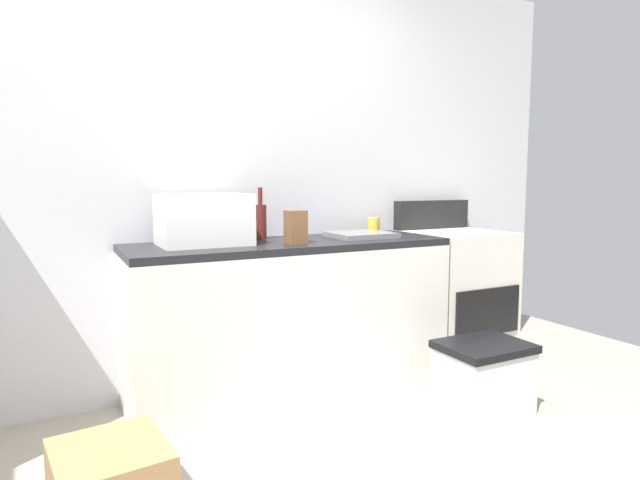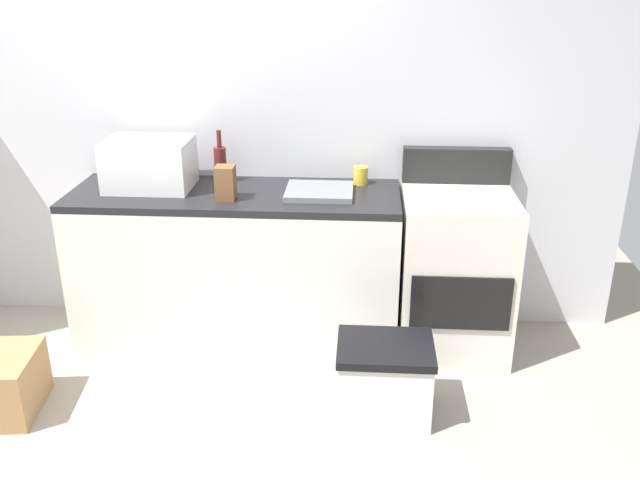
# 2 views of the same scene
# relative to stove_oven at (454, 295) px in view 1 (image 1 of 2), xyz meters

# --- Properties ---
(wall_back) EXTENTS (5.00, 0.10, 2.60)m
(wall_back) POSITION_rel_stove_oven_xyz_m (-1.52, 0.34, 0.83)
(wall_back) COLOR silver
(wall_back) RESTS_ON ground_plane
(kitchen_counter) EXTENTS (1.80, 0.60, 0.90)m
(kitchen_counter) POSITION_rel_stove_oven_xyz_m (-1.22, -0.01, -0.02)
(kitchen_counter) COLOR silver
(kitchen_counter) RESTS_ON ground_plane
(stove_oven) EXTENTS (0.60, 0.61, 1.10)m
(stove_oven) POSITION_rel_stove_oven_xyz_m (0.00, 0.00, 0.00)
(stove_oven) COLOR silver
(stove_oven) RESTS_ON ground_plane
(microwave) EXTENTS (0.46, 0.34, 0.27)m
(microwave) POSITION_rel_stove_oven_xyz_m (-1.69, 0.05, 0.57)
(microwave) COLOR white
(microwave) RESTS_ON kitchen_counter
(sink_basin) EXTENTS (0.36, 0.32, 0.03)m
(sink_basin) POSITION_rel_stove_oven_xyz_m (-0.75, -0.01, 0.45)
(sink_basin) COLOR slate
(sink_basin) RESTS_ON kitchen_counter
(wine_bottle) EXTENTS (0.07, 0.07, 0.30)m
(wine_bottle) POSITION_rel_stove_oven_xyz_m (-1.33, 0.17, 0.54)
(wine_bottle) COLOR #591E19
(wine_bottle) RESTS_ON kitchen_counter
(coffee_mug) EXTENTS (0.08, 0.08, 0.10)m
(coffee_mug) POSITION_rel_stove_oven_xyz_m (-0.54, 0.19, 0.48)
(coffee_mug) COLOR gold
(coffee_mug) RESTS_ON kitchen_counter
(knife_block) EXTENTS (0.10, 0.10, 0.18)m
(knife_block) POSITION_rel_stove_oven_xyz_m (-1.24, -0.13, 0.52)
(knife_block) COLOR brown
(knife_block) RESTS_ON kitchen_counter
(storage_bin) EXTENTS (0.46, 0.36, 0.38)m
(storage_bin) POSITION_rel_stove_oven_xyz_m (-0.39, -0.68, -0.27)
(storage_bin) COLOR silver
(storage_bin) RESTS_ON ground_plane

